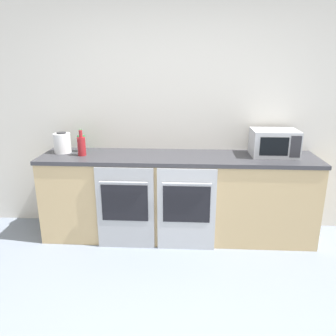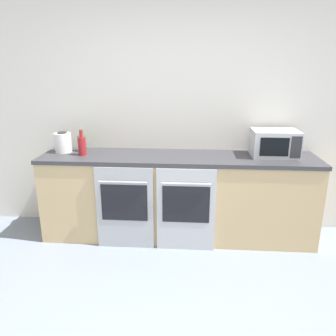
# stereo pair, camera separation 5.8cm
# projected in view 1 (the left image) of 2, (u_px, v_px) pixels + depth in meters

# --- Properties ---
(wall_back) EXTENTS (10.00, 0.06, 2.60)m
(wall_back) POSITION_uv_depth(u_px,v_px,m) (179.00, 113.00, 3.59)
(wall_back) COLOR silver
(wall_back) RESTS_ON ground_plane
(counter_back) EXTENTS (2.87, 0.61, 0.90)m
(counter_back) POSITION_uv_depth(u_px,v_px,m) (178.00, 196.00, 3.53)
(counter_back) COLOR tan
(counter_back) RESTS_ON ground_plane
(oven_left) EXTENTS (0.58, 0.06, 0.86)m
(oven_left) POSITION_uv_depth(u_px,v_px,m) (125.00, 208.00, 3.26)
(oven_left) COLOR #A8AAAF
(oven_left) RESTS_ON ground_plane
(oven_right) EXTENTS (0.58, 0.06, 0.86)m
(oven_right) POSITION_uv_depth(u_px,v_px,m) (186.00, 210.00, 3.23)
(oven_right) COLOR #B7BABF
(oven_right) RESTS_ON ground_plane
(microwave) EXTENTS (0.46, 0.35, 0.27)m
(microwave) POSITION_uv_depth(u_px,v_px,m) (274.00, 143.00, 3.37)
(microwave) COLOR #B7BABF
(microwave) RESTS_ON counter_back
(bottle_red) EXTENTS (0.08, 0.08, 0.27)m
(bottle_red) POSITION_uv_depth(u_px,v_px,m) (82.00, 146.00, 3.38)
(bottle_red) COLOR maroon
(bottle_red) RESTS_ON counter_back
(bottle_green) EXTENTS (0.08, 0.08, 0.24)m
(bottle_green) POSITION_uv_depth(u_px,v_px,m) (81.00, 143.00, 3.54)
(bottle_green) COLOR #19722D
(bottle_green) RESTS_ON counter_back
(kettle) EXTENTS (0.18, 0.18, 0.22)m
(kettle) POSITION_uv_depth(u_px,v_px,m) (62.00, 143.00, 3.49)
(kettle) COLOR white
(kettle) RESTS_ON counter_back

